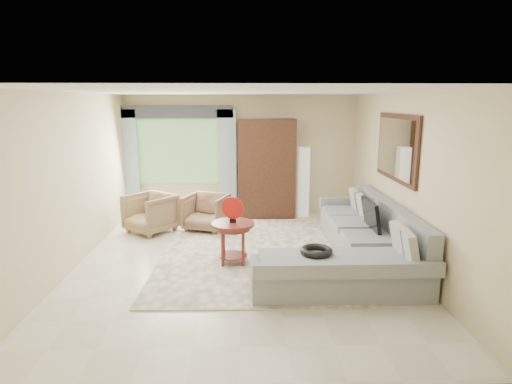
{
  "coord_description": "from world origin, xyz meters",
  "views": [
    {
      "loc": [
        0.04,
        -6.3,
        2.47
      ],
      "look_at": [
        0.25,
        0.35,
        1.05
      ],
      "focal_mm": 30.0,
      "sensor_mm": 36.0,
      "label": 1
    }
  ],
  "objects_px": {
    "armchair_left": "(150,213)",
    "potted_plant": "(150,210)",
    "armchair_right": "(206,212)",
    "floor_lamp": "(303,182)",
    "sectional_sofa": "(358,248)",
    "tv_screen": "(371,215)",
    "coffee_table": "(233,242)",
    "armoire": "(267,169)"
  },
  "relations": [
    {
      "from": "tv_screen",
      "to": "potted_plant",
      "type": "relative_size",
      "value": 1.42
    },
    {
      "from": "potted_plant",
      "to": "armchair_right",
      "type": "bearing_deg",
      "value": -23.59
    },
    {
      "from": "coffee_table",
      "to": "floor_lamp",
      "type": "distance_m",
      "value": 3.2
    },
    {
      "from": "armoire",
      "to": "armchair_left",
      "type": "bearing_deg",
      "value": -154.95
    },
    {
      "from": "armoire",
      "to": "floor_lamp",
      "type": "relative_size",
      "value": 1.4
    },
    {
      "from": "sectional_sofa",
      "to": "armoire",
      "type": "distance_m",
      "value": 3.24
    },
    {
      "from": "coffee_table",
      "to": "armchair_left",
      "type": "xyz_separation_m",
      "value": [
        -1.62,
        1.69,
        0.02
      ]
    },
    {
      "from": "armchair_right",
      "to": "floor_lamp",
      "type": "distance_m",
      "value": 2.3
    },
    {
      "from": "sectional_sofa",
      "to": "armchair_left",
      "type": "bearing_deg",
      "value": 152.47
    },
    {
      "from": "coffee_table",
      "to": "potted_plant",
      "type": "relative_size",
      "value": 1.26
    },
    {
      "from": "sectional_sofa",
      "to": "tv_screen",
      "type": "distance_m",
      "value": 0.59
    },
    {
      "from": "floor_lamp",
      "to": "armchair_left",
      "type": "bearing_deg",
      "value": -159.92
    },
    {
      "from": "armchair_right",
      "to": "potted_plant",
      "type": "relative_size",
      "value": 1.48
    },
    {
      "from": "armchair_right",
      "to": "floor_lamp",
      "type": "height_order",
      "value": "floor_lamp"
    },
    {
      "from": "armchair_left",
      "to": "armchair_right",
      "type": "bearing_deg",
      "value": 45.37
    },
    {
      "from": "coffee_table",
      "to": "potted_plant",
      "type": "bearing_deg",
      "value": 126.99
    },
    {
      "from": "armchair_left",
      "to": "potted_plant",
      "type": "bearing_deg",
      "value": 141.69
    },
    {
      "from": "tv_screen",
      "to": "floor_lamp",
      "type": "bearing_deg",
      "value": 104.74
    },
    {
      "from": "sectional_sofa",
      "to": "armchair_right",
      "type": "height_order",
      "value": "sectional_sofa"
    },
    {
      "from": "tv_screen",
      "to": "coffee_table",
      "type": "relative_size",
      "value": 1.12
    },
    {
      "from": "coffee_table",
      "to": "armchair_right",
      "type": "distance_m",
      "value": 1.89
    },
    {
      "from": "sectional_sofa",
      "to": "coffee_table",
      "type": "relative_size",
      "value": 5.25
    },
    {
      "from": "armchair_left",
      "to": "sectional_sofa",
      "type": "bearing_deg",
      "value": 11.64
    },
    {
      "from": "sectional_sofa",
      "to": "coffee_table",
      "type": "distance_m",
      "value": 1.9
    },
    {
      "from": "armchair_left",
      "to": "floor_lamp",
      "type": "relative_size",
      "value": 0.54
    },
    {
      "from": "armchair_left",
      "to": "armchair_right",
      "type": "xyz_separation_m",
      "value": [
        1.06,
        0.11,
        -0.02
      ]
    },
    {
      "from": "coffee_table",
      "to": "armoire",
      "type": "relative_size",
      "value": 0.31
    },
    {
      "from": "armchair_right",
      "to": "armoire",
      "type": "relative_size",
      "value": 0.37
    },
    {
      "from": "armchair_left",
      "to": "armoire",
      "type": "xyz_separation_m",
      "value": [
        2.28,
        1.07,
        0.68
      ]
    },
    {
      "from": "tv_screen",
      "to": "floor_lamp",
      "type": "height_order",
      "value": "floor_lamp"
    },
    {
      "from": "armchair_right",
      "to": "tv_screen",
      "type": "bearing_deg",
      "value": -12.33
    },
    {
      "from": "coffee_table",
      "to": "armoire",
      "type": "distance_m",
      "value": 2.93
    },
    {
      "from": "coffee_table",
      "to": "armchair_right",
      "type": "xyz_separation_m",
      "value": [
        -0.56,
        1.81,
        0.01
      ]
    },
    {
      "from": "sectional_sofa",
      "to": "armchair_left",
      "type": "distance_m",
      "value": 3.96
    },
    {
      "from": "sectional_sofa",
      "to": "potted_plant",
      "type": "xyz_separation_m",
      "value": [
        -3.66,
        2.47,
        -0.02
      ]
    },
    {
      "from": "sectional_sofa",
      "to": "armoire",
      "type": "bearing_deg",
      "value": 113.06
    },
    {
      "from": "floor_lamp",
      "to": "sectional_sofa",
      "type": "bearing_deg",
      "value": -81.67
    },
    {
      "from": "coffee_table",
      "to": "armchair_right",
      "type": "relative_size",
      "value": 0.85
    },
    {
      "from": "armoire",
      "to": "floor_lamp",
      "type": "bearing_deg",
      "value": 4.29
    },
    {
      "from": "tv_screen",
      "to": "armchair_right",
      "type": "xyz_separation_m",
      "value": [
        -2.72,
        1.65,
        -0.37
      ]
    },
    {
      "from": "coffee_table",
      "to": "armoire",
      "type": "xyz_separation_m",
      "value": [
        0.66,
        2.76,
        0.7
      ]
    },
    {
      "from": "armchair_right",
      "to": "potted_plant",
      "type": "bearing_deg",
      "value": 175.3
    }
  ]
}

